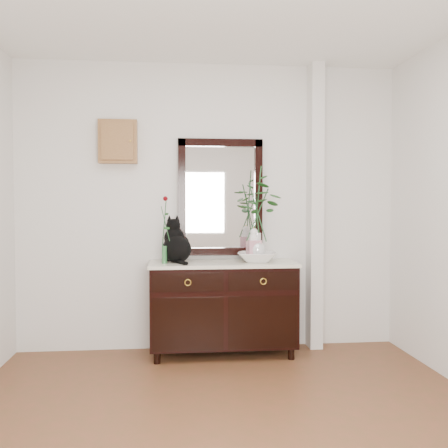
{
  "coord_description": "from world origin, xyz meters",
  "views": [
    {
      "loc": [
        -0.35,
        -2.75,
        1.38
      ],
      "look_at": [
        0.1,
        1.63,
        1.2
      ],
      "focal_mm": 40.0,
      "sensor_mm": 36.0,
      "label": 1
    }
  ],
  "objects": [
    {
      "name": "bud_vase_rose",
      "position": [
        -0.42,
        1.68,
        1.15
      ],
      "size": [
        0.1,
        0.1,
        0.61
      ],
      "primitive_type": null,
      "rotation": [
        0.0,
        0.0,
        -0.4
      ],
      "color": "#306F39",
      "rests_on": "sideboard"
    },
    {
      "name": "pilaster",
      "position": [
        1.0,
        1.9,
        1.35
      ],
      "size": [
        0.12,
        0.2,
        2.7
      ],
      "primitive_type": "cube",
      "color": "silver",
      "rests_on": "ground"
    },
    {
      "name": "sideboard",
      "position": [
        0.1,
        1.73,
        0.47
      ],
      "size": [
        1.33,
        0.52,
        0.82
      ],
      "color": "black",
      "rests_on": "ground"
    },
    {
      "name": "cat",
      "position": [
        -0.32,
        1.76,
        1.05
      ],
      "size": [
        0.4,
        0.43,
        0.4
      ],
      "primitive_type": null,
      "rotation": [
        0.0,
        0.0,
        0.4
      ],
      "color": "black",
      "rests_on": "sideboard"
    },
    {
      "name": "wall_mirror",
      "position": [
        0.1,
        1.97,
        1.44
      ],
      "size": [
        0.8,
        0.06,
        1.1
      ],
      "color": "black",
      "rests_on": "wall_back"
    },
    {
      "name": "key_cabinet",
      "position": [
        -0.85,
        1.94,
        1.95
      ],
      "size": [
        0.35,
        0.1,
        0.4
      ],
      "primitive_type": "cube",
      "color": "brown",
      "rests_on": "wall_back"
    },
    {
      "name": "ginger_jar",
      "position": [
        0.38,
        1.72,
        1.01
      ],
      "size": [
        0.13,
        0.13,
        0.32
      ],
      "primitive_type": null,
      "rotation": [
        0.0,
        0.0,
        0.12
      ],
      "color": "white",
      "rests_on": "sideboard"
    },
    {
      "name": "wall_back",
      "position": [
        0.0,
        1.98,
        1.35
      ],
      "size": [
        3.6,
        0.04,
        2.7
      ],
      "primitive_type": "cube",
      "color": "silver",
      "rests_on": "ground"
    },
    {
      "name": "lotus_bowl",
      "position": [
        0.41,
        1.71,
        0.89
      ],
      "size": [
        0.42,
        0.42,
        0.09
      ],
      "primitive_type": "imported",
      "rotation": [
        0.0,
        0.0,
        -0.19
      ],
      "color": "white",
      "rests_on": "sideboard"
    },
    {
      "name": "vase_branches",
      "position": [
        0.41,
        1.71,
        1.3
      ],
      "size": [
        0.51,
        0.51,
        0.86
      ],
      "primitive_type": null,
      "rotation": [
        0.0,
        0.0,
        -0.31
      ],
      "color": "silver",
      "rests_on": "lotus_bowl"
    }
  ]
}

